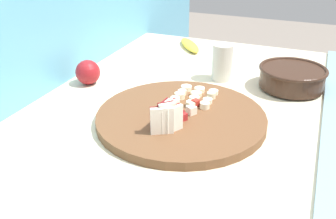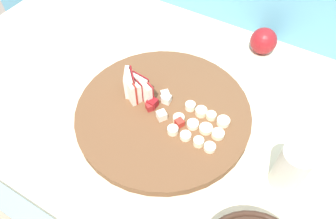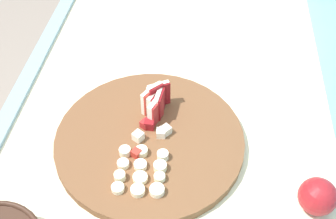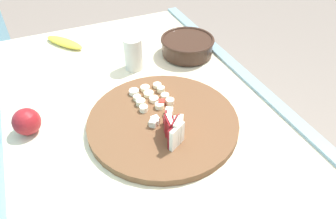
# 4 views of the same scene
# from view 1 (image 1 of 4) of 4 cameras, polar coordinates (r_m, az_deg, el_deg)

# --- Properties ---
(tile_backsplash) EXTENTS (2.40, 0.04, 1.34)m
(tile_backsplash) POSITION_cam_1_polar(r_m,az_deg,el_deg) (1.25, -16.51, -8.35)
(tile_backsplash) COLOR #5BA3C1
(tile_backsplash) RESTS_ON ground
(cutting_board) EXTENTS (0.40, 0.40, 0.02)m
(cutting_board) POSITION_cam_1_polar(r_m,az_deg,el_deg) (0.91, 1.94, -1.24)
(cutting_board) COLOR brown
(cutting_board) RESTS_ON tiled_countertop
(apple_wedge_fan) EXTENTS (0.09, 0.06, 0.07)m
(apple_wedge_fan) POSITION_cam_1_polar(r_m,az_deg,el_deg) (0.83, -0.10, -1.09)
(apple_wedge_fan) COLOR maroon
(apple_wedge_fan) RESTS_ON cutting_board
(apple_dice_pile) EXTENTS (0.10, 0.08, 0.02)m
(apple_dice_pile) POSITION_cam_1_polar(r_m,az_deg,el_deg) (0.90, 1.70, -0.24)
(apple_dice_pile) COLOR beige
(apple_dice_pile) RESTS_ON cutting_board
(banana_slice_rows) EXTENTS (0.12, 0.10, 0.02)m
(banana_slice_rows) POSITION_cam_1_polar(r_m,az_deg,el_deg) (0.98, 3.94, 2.01)
(banana_slice_rows) COLOR #F4EAC6
(banana_slice_rows) RESTS_ON cutting_board
(ceramic_bowl) EXTENTS (0.19, 0.19, 0.06)m
(ceramic_bowl) POSITION_cam_1_polar(r_m,az_deg,el_deg) (1.13, 17.97, 4.65)
(ceramic_bowl) COLOR #382319
(ceramic_bowl) RESTS_ON tiled_countertop
(banana_peel) EXTENTS (0.17, 0.14, 0.02)m
(banana_peel) POSITION_cam_1_polar(r_m,az_deg,el_deg) (1.44, 3.25, 9.54)
(banana_peel) COLOR gold
(banana_peel) RESTS_ON tiled_countertop
(small_jar) EXTENTS (0.06, 0.06, 0.11)m
(small_jar) POSITION_cam_1_polar(r_m,az_deg,el_deg) (1.15, 8.07, 6.97)
(small_jar) COLOR beige
(small_jar) RESTS_ON tiled_countertop
(whole_apple) EXTENTS (0.07, 0.07, 0.07)m
(whole_apple) POSITION_cam_1_polar(r_m,az_deg,el_deg) (1.13, -11.83, 5.44)
(whole_apple) COLOR maroon
(whole_apple) RESTS_ON tiled_countertop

